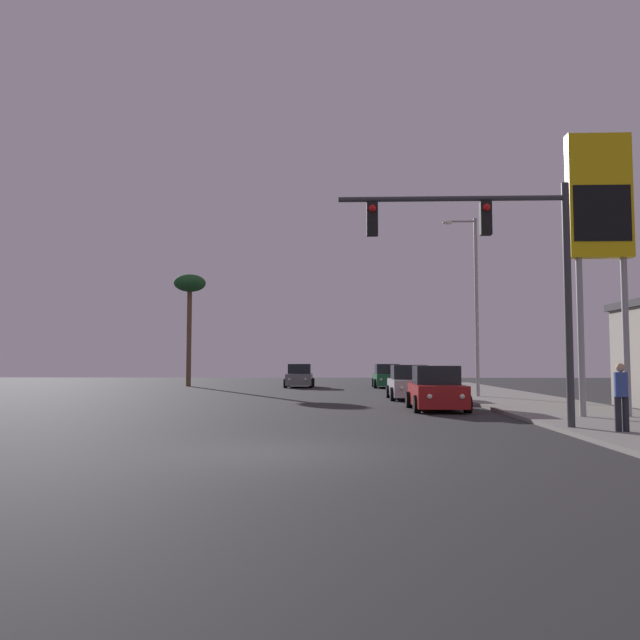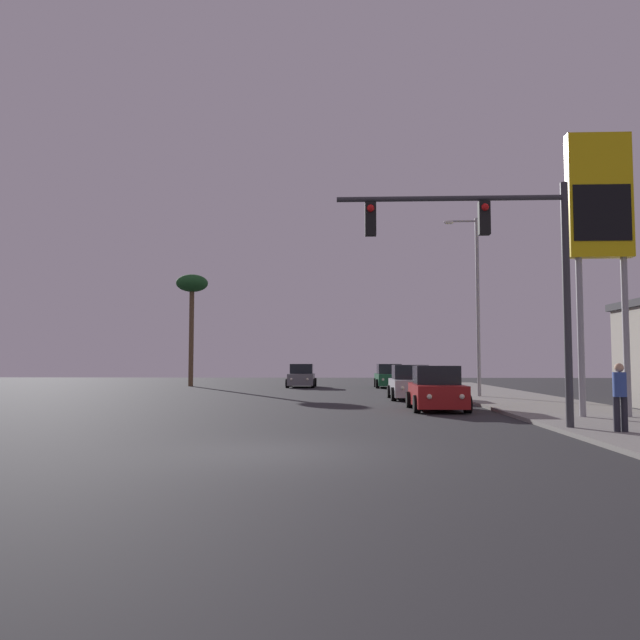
{
  "view_description": "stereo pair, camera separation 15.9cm",
  "coord_description": "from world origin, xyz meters",
  "px_view_note": "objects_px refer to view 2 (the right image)",
  "views": [
    {
      "loc": [
        1.36,
        -12.64,
        1.82
      ],
      "look_at": [
        0.56,
        10.99,
        3.42
      ],
      "focal_mm": 35.0,
      "sensor_mm": 36.0,
      "label": 1
    },
    {
      "loc": [
        1.52,
        -12.64,
        1.82
      ],
      "look_at": [
        0.56,
        10.99,
        3.42
      ],
      "focal_mm": 35.0,
      "sensor_mm": 36.0,
      "label": 2
    }
  ],
  "objects_px": {
    "car_grey": "(302,377)",
    "car_red": "(436,390)",
    "gas_station_sign": "(600,211)",
    "palm_tree_far": "(192,289)",
    "car_silver": "(410,384)",
    "street_lamp": "(475,296)",
    "car_green": "(389,377)",
    "traffic_light_mast": "(501,255)",
    "pedestrian_on_sidewalk": "(620,394)"
  },
  "relations": [
    {
      "from": "gas_station_sign",
      "to": "pedestrian_on_sidewalk",
      "type": "xyz_separation_m",
      "value": [
        -1.37,
        -4.24,
        -5.58
      ]
    },
    {
      "from": "palm_tree_far",
      "to": "car_silver",
      "type": "bearing_deg",
      "value": -47.09
    },
    {
      "from": "street_lamp",
      "to": "car_green",
      "type": "bearing_deg",
      "value": 104.77
    },
    {
      "from": "car_grey",
      "to": "pedestrian_on_sidewalk",
      "type": "bearing_deg",
      "value": 107.45
    },
    {
      "from": "car_grey",
      "to": "gas_station_sign",
      "type": "relative_size",
      "value": 0.48
    },
    {
      "from": "car_red",
      "to": "traffic_light_mast",
      "type": "distance_m",
      "value": 8.24
    },
    {
      "from": "traffic_light_mast",
      "to": "street_lamp",
      "type": "bearing_deg",
      "value": 80.87
    },
    {
      "from": "car_red",
      "to": "gas_station_sign",
      "type": "distance_m",
      "value": 8.48
    },
    {
      "from": "palm_tree_far",
      "to": "car_red",
      "type": "bearing_deg",
      "value": -56.45
    },
    {
      "from": "car_grey",
      "to": "gas_station_sign",
      "type": "bearing_deg",
      "value": 112.96
    },
    {
      "from": "car_green",
      "to": "gas_station_sign",
      "type": "relative_size",
      "value": 0.48
    },
    {
      "from": "car_grey",
      "to": "car_red",
      "type": "bearing_deg",
      "value": 106.2
    },
    {
      "from": "car_silver",
      "to": "car_green",
      "type": "xyz_separation_m",
      "value": [
        -0.05,
        13.88,
        0.0
      ]
    },
    {
      "from": "traffic_light_mast",
      "to": "gas_station_sign",
      "type": "xyz_separation_m",
      "value": [
        3.94,
        3.23,
        1.95
      ]
    },
    {
      "from": "gas_station_sign",
      "to": "pedestrian_on_sidewalk",
      "type": "bearing_deg",
      "value": -107.96
    },
    {
      "from": "car_grey",
      "to": "street_lamp",
      "type": "height_order",
      "value": "street_lamp"
    },
    {
      "from": "traffic_light_mast",
      "to": "street_lamp",
      "type": "xyz_separation_m",
      "value": [
        2.39,
        14.88,
        0.45
      ]
    },
    {
      "from": "car_grey",
      "to": "street_lamp",
      "type": "bearing_deg",
      "value": 124.49
    },
    {
      "from": "pedestrian_on_sidewalk",
      "to": "palm_tree_far",
      "type": "height_order",
      "value": "palm_tree_far"
    },
    {
      "from": "street_lamp",
      "to": "gas_station_sign",
      "type": "bearing_deg",
      "value": -82.43
    },
    {
      "from": "car_red",
      "to": "gas_station_sign",
      "type": "height_order",
      "value": "gas_station_sign"
    },
    {
      "from": "car_silver",
      "to": "car_red",
      "type": "height_order",
      "value": "same"
    },
    {
      "from": "traffic_light_mast",
      "to": "palm_tree_far",
      "type": "relative_size",
      "value": 0.77
    },
    {
      "from": "traffic_light_mast",
      "to": "gas_station_sign",
      "type": "bearing_deg",
      "value": 39.33
    },
    {
      "from": "car_green",
      "to": "palm_tree_far",
      "type": "xyz_separation_m",
      "value": [
        -14.75,
        2.04,
        6.59
      ]
    },
    {
      "from": "pedestrian_on_sidewalk",
      "to": "palm_tree_far",
      "type": "bearing_deg",
      "value": 120.65
    },
    {
      "from": "car_red",
      "to": "pedestrian_on_sidewalk",
      "type": "bearing_deg",
      "value": 112.78
    },
    {
      "from": "car_green",
      "to": "street_lamp",
      "type": "height_order",
      "value": "street_lamp"
    },
    {
      "from": "car_silver",
      "to": "car_green",
      "type": "relative_size",
      "value": 1.0
    },
    {
      "from": "car_grey",
      "to": "palm_tree_far",
      "type": "bearing_deg",
      "value": -11.35
    },
    {
      "from": "car_silver",
      "to": "street_lamp",
      "type": "height_order",
      "value": "street_lamp"
    },
    {
      "from": "car_grey",
      "to": "traffic_light_mast",
      "type": "relative_size",
      "value": 0.67
    },
    {
      "from": "gas_station_sign",
      "to": "palm_tree_far",
      "type": "distance_m",
      "value": 33.26
    },
    {
      "from": "gas_station_sign",
      "to": "pedestrian_on_sidewalk",
      "type": "height_order",
      "value": "gas_station_sign"
    },
    {
      "from": "traffic_light_mast",
      "to": "car_silver",
      "type": "bearing_deg",
      "value": 94.08
    },
    {
      "from": "car_red",
      "to": "car_green",
      "type": "height_order",
      "value": "same"
    },
    {
      "from": "car_green",
      "to": "traffic_light_mast",
      "type": "xyz_separation_m",
      "value": [
        1.05,
        -27.95,
        3.9
      ]
    },
    {
      "from": "car_silver",
      "to": "traffic_light_mast",
      "type": "xyz_separation_m",
      "value": [
        1.0,
        -14.07,
        3.9
      ]
    },
    {
      "from": "traffic_light_mast",
      "to": "palm_tree_far",
      "type": "height_order",
      "value": "palm_tree_far"
    },
    {
      "from": "car_red",
      "to": "traffic_light_mast",
      "type": "bearing_deg",
      "value": 96.69
    },
    {
      "from": "car_grey",
      "to": "gas_station_sign",
      "type": "height_order",
      "value": "gas_station_sign"
    },
    {
      "from": "street_lamp",
      "to": "pedestrian_on_sidewalk",
      "type": "height_order",
      "value": "street_lamp"
    },
    {
      "from": "street_lamp",
      "to": "palm_tree_far",
      "type": "bearing_deg",
      "value": 140.29
    },
    {
      "from": "car_silver",
      "to": "street_lamp",
      "type": "bearing_deg",
      "value": -166.78
    },
    {
      "from": "car_green",
      "to": "traffic_light_mast",
      "type": "height_order",
      "value": "traffic_light_mast"
    },
    {
      "from": "gas_station_sign",
      "to": "palm_tree_far",
      "type": "height_order",
      "value": "gas_station_sign"
    },
    {
      "from": "car_silver",
      "to": "street_lamp",
      "type": "distance_m",
      "value": 5.58
    },
    {
      "from": "gas_station_sign",
      "to": "palm_tree_far",
      "type": "relative_size",
      "value": 1.06
    },
    {
      "from": "street_lamp",
      "to": "car_grey",
      "type": "bearing_deg",
      "value": 125.6
    },
    {
      "from": "street_lamp",
      "to": "car_silver",
      "type": "bearing_deg",
      "value": -166.57
    }
  ]
}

